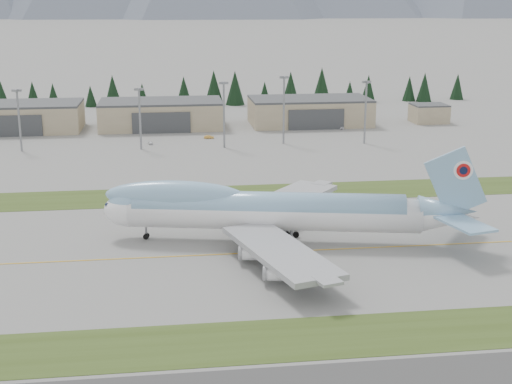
{
  "coord_description": "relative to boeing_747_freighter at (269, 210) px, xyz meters",
  "views": [
    {
      "loc": [
        -13.86,
        -133.44,
        48.85
      ],
      "look_at": [
        5.71,
        17.14,
        8.0
      ],
      "focal_mm": 50.0,
      "sensor_mm": 36.0,
      "label": 1
    }
  ],
  "objects": [
    {
      "name": "hangar_right",
      "position": [
        37.87,
        143.45,
        -1.54
      ],
      "size": [
        48.0,
        26.6,
        10.8
      ],
      "color": "gray",
      "rests_on": "ground"
    },
    {
      "name": "boeing_747_freighter",
      "position": [
        0.0,
        0.0,
        0.0
      ],
      "size": [
        80.12,
        67.48,
        21.01
      ],
      "rotation": [
        0.0,
        0.0,
        -0.2
      ],
      "color": "white",
      "rests_on": "ground"
    },
    {
      "name": "service_vehicle_a",
      "position": [
        -26.17,
        109.05,
        -6.93
      ],
      "size": [
        2.13,
        3.48,
        1.11
      ],
      "primitive_type": "imported",
      "rotation": [
        0.0,
        0.0,
        0.27
      ],
      "color": "silver",
      "rests_on": "ground"
    },
    {
      "name": "service_vehicle_c",
      "position": [
        48.35,
        130.21,
        -6.93
      ],
      "size": [
        2.91,
        3.93,
        1.06
      ],
      "primitive_type": "imported",
      "rotation": [
        0.0,
        0.0,
        -0.45
      ],
      "color": "silver",
      "rests_on": "ground"
    },
    {
      "name": "grass_strip_far",
      "position": [
        -7.13,
        38.55,
        -6.93
      ],
      "size": [
        400.0,
        18.0,
        0.08
      ],
      "primitive_type": "cube",
      "color": "#354819",
      "rests_on": "ground"
    },
    {
      "name": "hangar_center",
      "position": [
        -22.13,
        143.45,
        -1.54
      ],
      "size": [
        48.0,
        26.6,
        10.8
      ],
      "color": "gray",
      "rests_on": "ground"
    },
    {
      "name": "conifer_belt",
      "position": [
        -3.63,
        206.18,
        0.21
      ],
      "size": [
        273.67,
        15.61,
        16.93
      ],
      "color": "black",
      "rests_on": "ground"
    },
    {
      "name": "taxiway_line_main",
      "position": [
        -7.13,
        -6.45,
        -6.93
      ],
      "size": [
        400.0,
        0.4,
        0.02
      ],
      "primitive_type": "cube",
      "color": "gold",
      "rests_on": "ground"
    },
    {
      "name": "hangar_left",
      "position": [
        -77.13,
        143.45,
        -1.54
      ],
      "size": [
        48.0,
        26.6,
        10.8
      ],
      "color": "gray",
      "rests_on": "ground"
    },
    {
      "name": "service_vehicle_b",
      "position": [
        -4.99,
        117.25,
        -6.93
      ],
      "size": [
        3.76,
        1.66,
        1.2
      ],
      "primitive_type": "imported",
      "rotation": [
        0.0,
        0.0,
        1.46
      ],
      "color": "gold",
      "rests_on": "ground"
    },
    {
      "name": "control_shed",
      "position": [
        87.87,
        141.55,
        -3.13
      ],
      "size": [
        14.0,
        12.0,
        7.6
      ],
      "color": "gray",
      "rests_on": "ground"
    },
    {
      "name": "ground",
      "position": [
        -7.13,
        -6.45,
        -6.93
      ],
      "size": [
        7000.0,
        7000.0,
        0.0
      ],
      "primitive_type": "plane",
      "color": "slate",
      "rests_on": "ground"
    },
    {
      "name": "grass_strip_near",
      "position": [
        -7.13,
        -44.45,
        -6.93
      ],
      "size": [
        400.0,
        14.0,
        0.08
      ],
      "primitive_type": "cube",
      "color": "#354819",
      "rests_on": "ground"
    },
    {
      "name": "floodlight_masts",
      "position": [
        -19.98,
        101.95,
        8.46
      ],
      "size": [
        147.94,
        7.43,
        23.7
      ],
      "color": "gray",
      "rests_on": "ground"
    }
  ]
}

